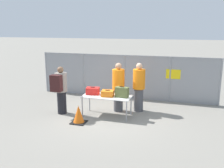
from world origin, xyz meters
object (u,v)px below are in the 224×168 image
(traffic_cone, at_px, (79,115))
(security_worker_near, at_px, (118,87))
(traveler_hooded, at_px, (60,88))
(security_worker_far, at_px, (139,87))
(suitcase_red, at_px, (93,91))
(inspection_table, at_px, (107,97))
(suitcase_orange, at_px, (108,93))
(suitcase_olive, at_px, (122,92))
(utility_trailer, at_px, (163,83))

(traffic_cone, bearing_deg, security_worker_near, 59.41)
(traveler_hooded, height_order, security_worker_far, security_worker_far)
(suitcase_red, height_order, traffic_cone, suitcase_red)
(suitcase_red, distance_m, traveler_hooded, 1.18)
(inspection_table, xyz_separation_m, suitcase_red, (-0.56, 0.07, 0.18))
(inspection_table, distance_m, traffic_cone, 1.23)
(suitcase_red, relative_size, suitcase_orange, 1.11)
(suitcase_olive, bearing_deg, security_worker_near, 115.74)
(security_worker_near, xyz_separation_m, security_worker_far, (0.74, 0.22, -0.00))
(suitcase_orange, bearing_deg, inspection_table, 152.17)
(suitcase_olive, height_order, traveler_hooded, traveler_hooded)
(inspection_table, xyz_separation_m, traffic_cone, (-0.69, -0.94, -0.41))
(suitcase_olive, relative_size, traveler_hooded, 0.27)
(inspection_table, height_order, traveler_hooded, traveler_hooded)
(suitcase_olive, height_order, security_worker_near, security_worker_near)
(suitcase_orange, distance_m, utility_trailer, 4.60)
(inspection_table, height_order, security_worker_near, security_worker_near)
(suitcase_orange, distance_m, traffic_cone, 1.30)
(suitcase_red, distance_m, security_worker_far, 1.74)
(utility_trailer, distance_m, traffic_cone, 5.70)
(traffic_cone, bearing_deg, utility_trailer, 66.99)
(suitcase_orange, relative_size, suitcase_olive, 0.98)
(traveler_hooded, bearing_deg, traffic_cone, -22.22)
(traveler_hooded, distance_m, utility_trailer, 5.65)
(security_worker_far, relative_size, traffic_cone, 3.07)
(suitcase_olive, distance_m, traffic_cone, 1.69)
(inspection_table, bearing_deg, traveler_hooded, -169.63)
(suitcase_orange, distance_m, traveler_hooded, 1.74)
(traveler_hooded, xyz_separation_m, utility_trailer, (3.22, 4.62, -0.55))
(security_worker_near, height_order, traffic_cone, security_worker_near)
(security_worker_far, bearing_deg, inspection_table, 69.67)
(suitcase_orange, distance_m, suitcase_olive, 0.53)
(utility_trailer, bearing_deg, traffic_cone, -113.01)
(inspection_table, distance_m, traveler_hooded, 1.73)
(security_worker_near, bearing_deg, security_worker_far, -164.91)
(security_worker_near, distance_m, traffic_cone, 1.96)
(traveler_hooded, relative_size, utility_trailer, 0.39)
(utility_trailer, bearing_deg, suitcase_red, -116.45)
(utility_trailer, bearing_deg, security_worker_near, -109.44)
(suitcase_orange, distance_m, security_worker_far, 1.30)
(suitcase_orange, bearing_deg, traveler_hooded, -170.44)
(inspection_table, height_order, suitcase_orange, suitcase_orange)
(inspection_table, relative_size, traveler_hooded, 0.99)
(security_worker_far, bearing_deg, suitcase_red, 55.50)
(security_worker_near, relative_size, traffic_cone, 3.07)
(suitcase_orange, height_order, security_worker_far, security_worker_far)
(suitcase_red, xyz_separation_m, security_worker_far, (1.55, 0.79, 0.09))
(suitcase_red, relative_size, traveler_hooded, 0.29)
(security_worker_far, bearing_deg, security_worker_near, 45.32)
(suitcase_red, bearing_deg, security_worker_far, 27.02)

